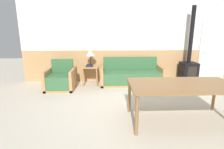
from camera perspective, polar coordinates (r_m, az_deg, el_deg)
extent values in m
plane|color=beige|center=(3.70, 12.22, -12.85)|extent=(16.00, 16.00, 0.00)
cube|color=tan|center=(6.00, 6.29, 2.96)|extent=(7.20, 0.06, 1.04)
cube|color=silver|center=(5.89, 6.65, 15.96)|extent=(7.20, 0.06, 1.66)
cube|color=#B27F4C|center=(5.65, 6.26, -2.83)|extent=(1.93, 0.78, 0.06)
cube|color=#38663D|center=(5.57, 6.35, -0.79)|extent=(1.77, 0.70, 0.37)
cube|color=#38663D|center=(5.84, 5.92, 3.74)|extent=(1.77, 0.10, 0.40)
cube|color=#B27F4C|center=(5.52, -3.21, -0.43)|extent=(0.08, 0.78, 0.57)
cube|color=#B27F4C|center=(5.79, 15.41, -0.23)|extent=(0.08, 0.78, 0.57)
cube|color=#B27F4C|center=(5.37, -16.29, -4.19)|extent=(0.80, 0.79, 0.06)
cube|color=#38663D|center=(5.29, -16.50, -2.01)|extent=(0.64, 0.71, 0.38)
cube|color=#38663D|center=(5.55, -15.88, 2.85)|extent=(0.64, 0.10, 0.39)
cube|color=#B27F4C|center=(5.40, -20.18, -1.54)|extent=(0.08, 0.79, 0.58)
cube|color=#B27F4C|center=(5.22, -12.65, -1.52)|extent=(0.08, 0.79, 0.58)
cube|color=#B27F4C|center=(5.51, -7.20, 2.56)|extent=(0.49, 0.49, 0.03)
cylinder|color=#B27F4C|center=(5.39, -9.59, -1.00)|extent=(0.04, 0.04, 0.56)
cylinder|color=#B27F4C|center=(5.35, -4.99, -0.96)|extent=(0.04, 0.04, 0.56)
cylinder|color=#B27F4C|center=(5.80, -9.07, 0.10)|extent=(0.04, 0.04, 0.56)
cylinder|color=#B27F4C|center=(5.77, -4.80, 0.14)|extent=(0.04, 0.04, 0.56)
cylinder|color=black|center=(5.59, -7.02, 2.99)|extent=(0.17, 0.17, 0.02)
cylinder|color=black|center=(5.56, -7.07, 4.59)|extent=(0.02, 0.02, 0.30)
cone|color=beige|center=(5.53, -7.14, 7.09)|extent=(0.29, 0.29, 0.19)
cube|color=black|center=(5.43, -7.41, 2.67)|extent=(0.22, 0.13, 0.02)
cube|color=#234799|center=(5.41, -7.35, 2.90)|extent=(0.15, 0.11, 0.03)
cube|color=black|center=(5.42, -7.44, 3.20)|extent=(0.16, 0.16, 0.03)
cube|color=olive|center=(3.39, 22.09, -3.18)|extent=(1.91, 0.97, 0.04)
cylinder|color=olive|center=(2.88, 8.09, -13.11)|extent=(0.06, 0.06, 0.69)
cylinder|color=olive|center=(3.64, 5.71, -7.08)|extent=(0.06, 0.06, 0.69)
cylinder|color=olive|center=(4.27, 30.36, -5.80)|extent=(0.06, 0.06, 0.69)
cylinder|color=black|center=(5.98, 22.51, -2.67)|extent=(0.04, 0.04, 0.10)
cylinder|color=black|center=(6.15, 25.66, -2.56)|extent=(0.04, 0.04, 0.10)
cylinder|color=black|center=(6.33, 21.06, -1.68)|extent=(0.04, 0.04, 0.10)
cylinder|color=black|center=(6.48, 24.09, -1.60)|extent=(0.04, 0.04, 0.10)
cube|color=black|center=(6.15, 23.63, 0.94)|extent=(0.47, 0.49, 0.58)
cube|color=black|center=(5.94, 24.65, 0.41)|extent=(0.28, 0.01, 0.41)
cylinder|color=black|center=(6.07, 24.50, 11.72)|extent=(0.13, 0.13, 1.72)
cube|color=white|center=(6.85, 30.09, 6.71)|extent=(0.94, 0.04, 2.02)
sphere|color=silver|center=(6.65, 27.82, 6.47)|extent=(0.06, 0.06, 0.06)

